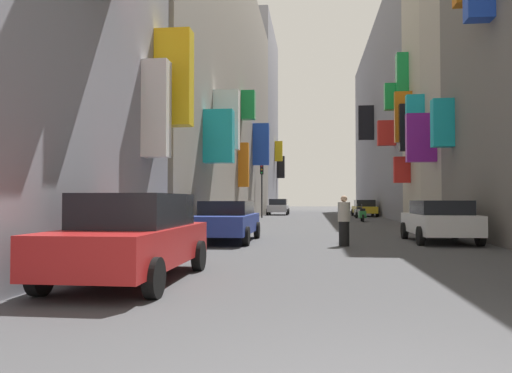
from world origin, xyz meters
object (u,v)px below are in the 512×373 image
object	(u,v)px
scooter_green	(362,214)
parked_car_red	(133,236)
parked_car_silver	(278,207)
parked_car_white	(439,220)
traffic_light_near_corner	(262,182)
parked_car_blue	(227,220)
parked_car_yellow	(364,208)
pedestrian_near_left	(344,221)
scooter_white	(359,212)

from	to	relation	value
scooter_green	parked_car_red	bearing A→B (deg)	-104.98
parked_car_silver	parked_car_white	bearing A→B (deg)	-75.52
traffic_light_near_corner	parked_car_silver	bearing A→B (deg)	84.27
parked_car_blue	parked_car_yellow	size ratio (longest dim) A/B	1.01
pedestrian_near_left	scooter_white	bearing A→B (deg)	83.48
scooter_green	traffic_light_near_corner	size ratio (longest dim) A/B	0.45
parked_car_blue	parked_car_silver	xyz separation A→B (m)	(-0.25, 29.15, 0.04)
parked_car_yellow	traffic_light_near_corner	xyz separation A→B (m)	(-8.38, -4.20, 2.11)
scooter_white	traffic_light_near_corner	bearing A→B (deg)	-176.18
parked_car_blue	scooter_white	distance (m)	22.99
parked_car_red	scooter_green	xyz separation A→B (m)	(6.43, 24.02, -0.33)
parked_car_yellow	parked_car_silver	bearing A→B (deg)	155.83
parked_car_yellow	scooter_green	world-z (taller)	parked_car_yellow
parked_car_red	parked_car_yellow	bearing A→B (deg)	77.35
parked_car_red	scooter_white	world-z (taller)	parked_car_red
parked_car_red	parked_car_yellow	size ratio (longest dim) A/B	0.96
parked_car_red	parked_car_blue	bearing A→B (deg)	88.37
parked_car_white	traffic_light_near_corner	distance (m)	22.70
parked_car_white	parked_car_yellow	size ratio (longest dim) A/B	0.90
parked_car_white	parked_car_silver	world-z (taller)	parked_car_silver
parked_car_red	parked_car_yellow	world-z (taller)	parked_car_red
parked_car_white	pedestrian_near_left	xyz separation A→B (m)	(-3.27, -1.72, 0.02)
parked_car_red	pedestrian_near_left	distance (m)	8.02
parked_car_white	scooter_white	world-z (taller)	parked_car_white
parked_car_red	pedestrian_near_left	bearing A→B (deg)	59.04
scooter_white	scooter_green	bearing A→B (deg)	-93.35
parked_car_yellow	scooter_white	world-z (taller)	parked_car_yellow
scooter_green	traffic_light_near_corner	xyz separation A→B (m)	(-7.21, 5.64, 2.39)
parked_car_yellow	scooter_green	distance (m)	9.92
parked_car_red	parked_car_white	bearing A→B (deg)	49.31
parked_car_blue	pedestrian_near_left	world-z (taller)	pedestrian_near_left
parked_car_white	scooter_white	bearing A→B (deg)	91.61
parked_car_blue	scooter_white	world-z (taller)	parked_car_blue
parked_car_silver	parked_car_blue	bearing A→B (deg)	-89.52
parked_car_blue	scooter_green	xyz separation A→B (m)	(6.20, 15.89, -0.28)
parked_car_silver	scooter_green	xyz separation A→B (m)	(6.44, -13.26, -0.32)
parked_car_red	pedestrian_near_left	world-z (taller)	pedestrian_near_left
parked_car_yellow	parked_car_blue	bearing A→B (deg)	-105.99
pedestrian_near_left	parked_car_white	bearing A→B (deg)	27.75
pedestrian_near_left	parked_car_red	bearing A→B (deg)	-120.96
parked_car_yellow	parked_car_silver	size ratio (longest dim) A/B	1.12
scooter_white	pedestrian_near_left	distance (m)	23.45
parked_car_yellow	pedestrian_near_left	bearing A→B (deg)	-97.34
parked_car_silver	parked_car_red	bearing A→B (deg)	-89.98
parked_car_yellow	scooter_white	xyz separation A→B (m)	(-0.82, -3.70, -0.28)
parked_car_red	pedestrian_near_left	xyz separation A→B (m)	(4.13, 6.88, -0.03)
parked_car_red	parked_car_yellow	xyz separation A→B (m)	(7.60, 33.87, -0.05)
scooter_green	pedestrian_near_left	world-z (taller)	pedestrian_near_left
traffic_light_near_corner	parked_car_white	bearing A→B (deg)	-68.80
scooter_white	scooter_green	world-z (taller)	same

